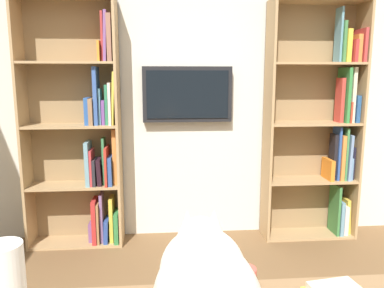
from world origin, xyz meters
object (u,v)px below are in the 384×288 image
at_px(wall_mounted_tv, 187,94).
at_px(coffee_mug, 244,282).
at_px(paper_towel_roll, 5,285).
at_px(bookshelf_left, 322,126).
at_px(bookshelf_right, 85,134).

distance_m(wall_mounted_tv, coffee_mug, 2.32).
bearing_deg(coffee_mug, paper_towel_roll, 6.54).
height_order(bookshelf_left, bookshelf_right, same).
height_order(bookshelf_right, paper_towel_roll, bookshelf_right).
xyz_separation_m(bookshelf_right, wall_mounted_tv, (-0.89, -0.08, 0.33)).
relative_size(bookshelf_left, bookshelf_right, 1.00).
bearing_deg(bookshelf_right, wall_mounted_tv, -174.61).
height_order(bookshelf_left, coffee_mug, bookshelf_left).
bearing_deg(bookshelf_left, coffee_mug, 61.29).
distance_m(bookshelf_right, paper_towel_roll, 2.27).
bearing_deg(bookshelf_right, coffee_mug, 112.58).
height_order(bookshelf_right, coffee_mug, bookshelf_right).
bearing_deg(wall_mounted_tv, paper_towel_roll, 73.77).
relative_size(paper_towel_roll, coffee_mug, 2.52).
bearing_deg(paper_towel_roll, bookshelf_right, -84.79).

